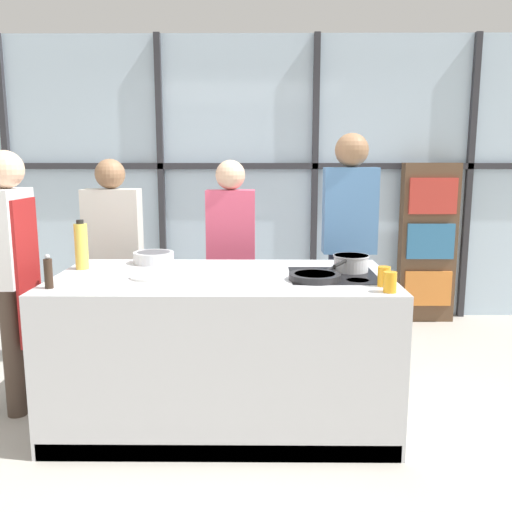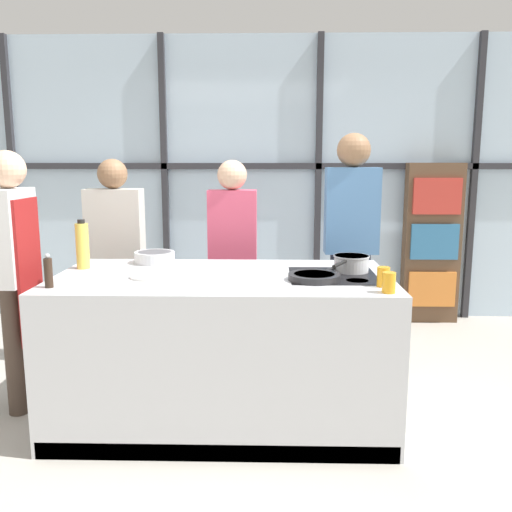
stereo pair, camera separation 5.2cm
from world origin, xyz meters
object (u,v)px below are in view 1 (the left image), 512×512
(oil_bottle, at_px, (81,246))
(pepper_grinder, at_px, (48,273))
(white_plate, at_px, (152,276))
(juice_glass_near, at_px, (390,282))
(frying_pan, at_px, (315,276))
(saucepan, at_px, (351,263))
(spectator_center_right, at_px, (349,233))
(mixing_bowl, at_px, (154,257))
(spectator_center_left, at_px, (231,248))
(juice_glass_far, at_px, (384,276))
(chef, at_px, (13,264))
(spectator_far_left, at_px, (114,251))

(oil_bottle, xyz_separation_m, pepper_grinder, (-0.01, -0.52, -0.06))
(white_plate, xyz_separation_m, juice_glass_near, (1.32, -0.35, 0.05))
(frying_pan, bearing_deg, saucepan, 44.56)
(oil_bottle, bearing_deg, pepper_grinder, -91.09)
(frying_pan, distance_m, oil_bottle, 1.49)
(oil_bottle, height_order, pepper_grinder, oil_bottle)
(spectator_center_right, height_order, mixing_bowl, spectator_center_right)
(saucepan, bearing_deg, oil_bottle, 177.97)
(spectator_center_left, relative_size, spectator_center_right, 0.89)
(white_plate, bearing_deg, oil_bottle, 153.06)
(mixing_bowl, height_order, juice_glass_far, juice_glass_far)
(white_plate, bearing_deg, pepper_grinder, -151.48)
(spectator_center_left, height_order, frying_pan, spectator_center_left)
(mixing_bowl, xyz_separation_m, juice_glass_near, (1.40, -0.80, 0.01))
(chef, relative_size, mixing_bowl, 6.16)
(pepper_grinder, distance_m, juice_glass_far, 1.82)
(chef, relative_size, spectator_center_right, 0.92)
(chef, distance_m, oil_bottle, 0.43)
(spectator_center_right, bearing_deg, juice_glass_near, 90.03)
(oil_bottle, bearing_deg, chef, -171.11)
(juice_glass_near, xyz_separation_m, juice_glass_far, (0.00, 0.14, 0.00))
(chef, xyz_separation_m, frying_pan, (1.86, -0.24, -0.02))
(spectator_far_left, xyz_separation_m, saucepan, (1.69, -0.80, 0.06))
(spectator_center_right, xyz_separation_m, saucepan, (-0.12, -0.80, -0.08))
(saucepan, bearing_deg, mixing_bowl, 168.30)
(juice_glass_near, distance_m, juice_glass_far, 0.14)
(juice_glass_far, bearing_deg, spectator_center_right, 90.03)
(spectator_center_left, bearing_deg, oil_bottle, 39.07)
(spectator_far_left, bearing_deg, juice_glass_far, 146.62)
(oil_bottle, height_order, juice_glass_near, oil_bottle)
(spectator_far_left, distance_m, spectator_center_right, 1.82)
(chef, height_order, spectator_center_right, spectator_center_right)
(spectator_center_right, bearing_deg, chef, 19.79)
(spectator_center_left, xyz_separation_m, juice_glass_far, (0.91, -1.19, 0.04))
(white_plate, bearing_deg, juice_glass_near, -14.76)
(pepper_grinder, bearing_deg, white_plate, 28.52)
(spectator_center_right, xyz_separation_m, mixing_bowl, (-1.40, -0.53, -0.09))
(oil_bottle, bearing_deg, saucepan, -2.03)
(oil_bottle, xyz_separation_m, juice_glass_near, (1.81, -0.60, -0.09))
(chef, bearing_deg, pepper_grinder, 41.11)
(frying_pan, distance_m, juice_glass_near, 0.47)
(frying_pan, xyz_separation_m, pepper_grinder, (-1.46, -0.22, 0.07))
(frying_pan, relative_size, white_plate, 1.88)
(spectator_center_right, distance_m, frying_pan, 1.10)
(chef, relative_size, juice_glass_far, 15.21)
(chef, bearing_deg, spectator_far_left, 152.75)
(saucepan, distance_m, juice_glass_far, 0.41)
(spectator_far_left, xyz_separation_m, pepper_grinder, (-0.01, -1.26, 0.09))
(juice_glass_near, height_order, juice_glass_far, same)
(spectator_far_left, bearing_deg, pepper_grinder, 89.52)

